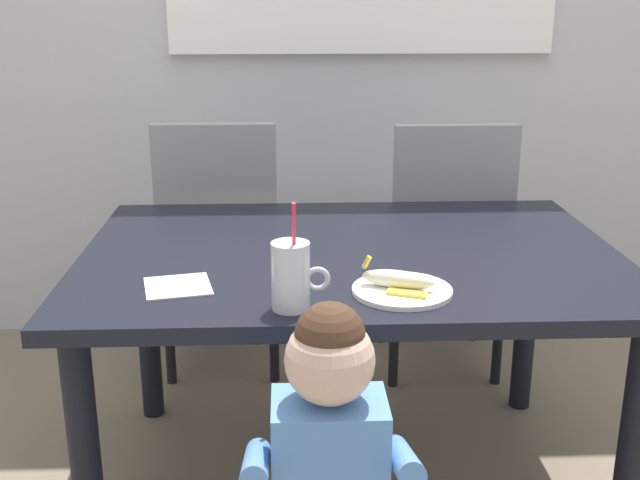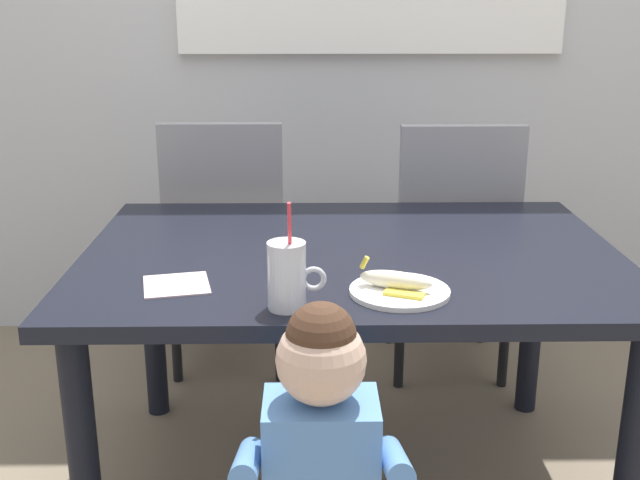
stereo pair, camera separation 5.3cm
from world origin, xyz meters
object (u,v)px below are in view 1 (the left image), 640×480
(dining_chair_left, at_px, (220,233))
(peeled_banana, at_px, (399,280))
(snack_plate, at_px, (402,291))
(paper_napkin, at_px, (178,286))
(milk_cup, at_px, (291,280))
(toddler_standing, at_px, (329,454))
(dining_chair_right, at_px, (445,235))
(dining_table, at_px, (350,281))

(dining_chair_left, bearing_deg, peeled_banana, 114.94)
(snack_plate, height_order, paper_napkin, snack_plate)
(paper_napkin, bearing_deg, milk_cup, -28.14)
(paper_napkin, bearing_deg, peeled_banana, -6.72)
(dining_chair_left, relative_size, toddler_standing, 1.15)
(milk_cup, xyz_separation_m, paper_napkin, (-0.26, 0.14, -0.06))
(toddler_standing, bearing_deg, peeled_banana, 63.22)
(toddler_standing, bearing_deg, dining_chair_left, 102.66)
(toddler_standing, relative_size, peeled_banana, 4.82)
(dining_chair_right, xyz_separation_m, paper_napkin, (-0.83, -0.95, 0.18))
(dining_chair_left, distance_m, dining_chair_right, 0.82)
(milk_cup, bearing_deg, snack_plate, 17.67)
(toddler_standing, bearing_deg, dining_chair_right, 70.06)
(toddler_standing, distance_m, peeled_banana, 0.45)
(dining_table, xyz_separation_m, toddler_standing, (-0.09, -0.67, -0.10))
(dining_chair_right, xyz_separation_m, snack_plate, (-0.31, -1.01, 0.18))
(dining_table, relative_size, paper_napkin, 9.51)
(dining_chair_right, distance_m, peeled_banana, 1.08)
(milk_cup, height_order, peeled_banana, milk_cup)
(dining_table, xyz_separation_m, peeled_banana, (0.08, -0.32, 0.12))
(dining_table, height_order, peeled_banana, peeled_banana)
(dining_table, distance_m, snack_plate, 0.35)
(dining_chair_left, bearing_deg, paper_napkin, 89.22)
(dining_table, distance_m, dining_chair_right, 0.80)
(peeled_banana, xyz_separation_m, paper_napkin, (-0.51, 0.06, -0.03))
(milk_cup, distance_m, peeled_banana, 0.26)
(snack_plate, bearing_deg, dining_chair_right, 73.01)
(milk_cup, bearing_deg, toddler_standing, -75.92)
(dining_chair_left, relative_size, dining_chair_right, 1.00)
(peeled_banana, height_order, paper_napkin, peeled_banana)
(dining_chair_left, xyz_separation_m, toddler_standing, (0.32, -1.42, -0.02))
(dining_chair_left, xyz_separation_m, milk_cup, (0.25, -1.15, 0.24))
(peeled_banana, bearing_deg, paper_napkin, 173.28)
(dining_chair_right, height_order, peeled_banana, dining_chair_right)
(dining_chair_right, xyz_separation_m, toddler_standing, (-0.49, -1.36, -0.02))
(dining_chair_left, bearing_deg, toddler_standing, 102.66)
(milk_cup, distance_m, paper_napkin, 0.31)
(snack_plate, bearing_deg, dining_table, 105.99)
(dining_chair_left, height_order, snack_plate, dining_chair_left)
(dining_table, distance_m, milk_cup, 0.46)
(paper_napkin, bearing_deg, dining_table, 31.51)
(dining_chair_right, bearing_deg, peeled_banana, 72.60)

